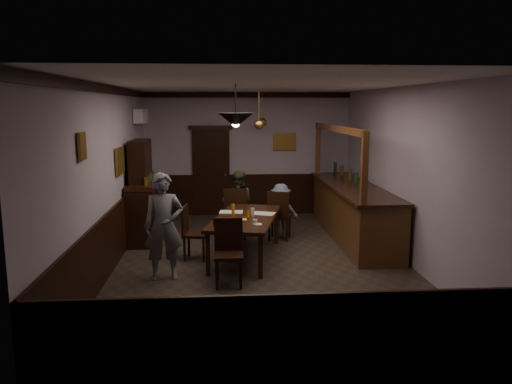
{
  "coord_description": "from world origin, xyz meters",
  "views": [
    {
      "loc": [
        -0.69,
        -8.19,
        2.66
      ],
      "look_at": [
        -0.05,
        0.54,
        1.15
      ],
      "focal_mm": 35.0,
      "sensor_mm": 36.0,
      "label": 1
    }
  ],
  "objects": [
    {
      "name": "dining_table",
      "position": [
        -0.25,
        0.34,
        0.69
      ],
      "size": [
        1.48,
        2.37,
        0.75
      ],
      "rotation": [
        0.0,
        0.0,
        -0.23
      ],
      "color": "black",
      "rests_on": "ground"
    },
    {
      "name": "pastry_ring_a",
      "position": [
        -0.46,
        -0.22,
        0.79
      ],
      "size": [
        0.13,
        0.13,
        0.04
      ],
      "primitive_type": "torus",
      "color": "#C68C47",
      "rests_on": "pastry_plate"
    },
    {
      "name": "room",
      "position": [
        0.0,
        0.0,
        1.5
      ],
      "size": [
        5.01,
        8.01,
        3.01
      ],
      "color": "#2D2621",
      "rests_on": "ground"
    },
    {
      "name": "chair_far_right",
      "position": [
        0.48,
        1.47,
        0.55
      ],
      "size": [
        0.54,
        0.54,
        1.01
      ],
      "rotation": [
        0.0,
        0.0,
        2.86
      ],
      "color": "black",
      "rests_on": "ground"
    },
    {
      "name": "person_seated_right",
      "position": [
        0.55,
        1.75,
        0.55
      ],
      "size": [
        0.75,
        0.49,
        1.1
      ],
      "primitive_type": "imported",
      "rotation": [
        0.0,
        0.0,
        3.03
      ],
      "color": "slate",
      "rests_on": "ground"
    },
    {
      "name": "chair_far_left",
      "position": [
        -0.38,
        1.67,
        0.57
      ],
      "size": [
        0.48,
        0.48,
        1.05
      ],
      "rotation": [
        0.0,
        0.0,
        3.08
      ],
      "color": "black",
      "rests_on": "ground"
    },
    {
      "name": "beer_glass",
      "position": [
        -0.46,
        0.49,
        0.85
      ],
      "size": [
        0.06,
        0.06,
        0.2
      ],
      "primitive_type": "cylinder",
      "color": "#BF721E",
      "rests_on": "dining_table"
    },
    {
      "name": "person_standing",
      "position": [
        -1.56,
        -0.63,
        0.83
      ],
      "size": [
        0.65,
        0.47,
        1.67
      ],
      "primitive_type": "imported",
      "rotation": [
        0.0,
        0.0,
        0.11
      ],
      "color": "slate",
      "rests_on": "ground"
    },
    {
      "name": "newspaper_left",
      "position": [
        -0.49,
        0.73,
        0.75
      ],
      "size": [
        0.45,
        0.34,
        0.01
      ],
      "primitive_type": "cube",
      "rotation": [
        0.0,
        0.0,
        -0.09
      ],
      "color": "silver",
      "rests_on": "dining_table"
    },
    {
      "name": "sideboard",
      "position": [
        -2.21,
        1.74,
        0.8
      ],
      "size": [
        0.54,
        1.52,
        2.0
      ],
      "color": "black",
      "rests_on": "ground"
    },
    {
      "name": "chair_near",
      "position": [
        -0.57,
        -0.94,
        0.54
      ],
      "size": [
        0.44,
        0.44,
        0.99
      ],
      "rotation": [
        0.0,
        0.0,
        -0.03
      ],
      "color": "black",
      "rests_on": "ground"
    },
    {
      "name": "coffee_cup",
      "position": [
        -0.12,
        -0.27,
        0.8
      ],
      "size": [
        0.1,
        0.1,
        0.07
      ],
      "primitive_type": "imported",
      "rotation": [
        0.0,
        0.0,
        -0.23
      ],
      "color": "white",
      "rests_on": "saucer"
    },
    {
      "name": "pastry_plate",
      "position": [
        -0.45,
        -0.18,
        0.76
      ],
      "size": [
        0.22,
        0.22,
        0.01
      ],
      "primitive_type": "cylinder",
      "color": "white",
      "rests_on": "dining_table"
    },
    {
      "name": "soda_can",
      "position": [
        -0.19,
        0.24,
        0.81
      ],
      "size": [
        0.07,
        0.07,
        0.12
      ],
      "primitive_type": "cylinder",
      "color": "orange",
      "rests_on": "dining_table"
    },
    {
      "name": "bar_counter",
      "position": [
        1.99,
        1.54,
        0.58
      ],
      "size": [
        0.95,
        4.07,
        2.28
      ],
      "color": "#502B15",
      "rests_on": "ground"
    },
    {
      "name": "chair_side",
      "position": [
        -1.2,
        0.36,
        0.52
      ],
      "size": [
        0.47,
        0.47,
        0.95
      ],
      "rotation": [
        0.0,
        0.0,
        1.4
      ],
      "color": "black",
      "rests_on": "ground"
    },
    {
      "name": "picture_back",
      "position": [
        0.9,
        3.96,
        1.8
      ],
      "size": [
        0.55,
        0.04,
        0.42
      ],
      "color": "olive",
      "rests_on": "ground"
    },
    {
      "name": "person_seated_left",
      "position": [
        -0.33,
        1.96,
        0.68
      ],
      "size": [
        0.7,
        0.57,
        1.36
      ],
      "primitive_type": "imported",
      "rotation": [
        0.0,
        0.0,
        3.05
      ],
      "color": "#404A2C",
      "rests_on": "ground"
    },
    {
      "name": "saucer",
      "position": [
        -0.08,
        -0.27,
        0.76
      ],
      "size": [
        0.15,
        0.15,
        0.01
      ],
      "primitive_type": "cylinder",
      "color": "white",
      "rests_on": "dining_table"
    },
    {
      "name": "napkin",
      "position": [
        -0.31,
        0.13,
        0.75
      ],
      "size": [
        0.18,
        0.18,
        0.0
      ],
      "primitive_type": "cube",
      "rotation": [
        0.0,
        0.0,
        -0.23
      ],
      "color": "#F8C05B",
      "rests_on": "dining_table"
    },
    {
      "name": "water_glass",
      "position": [
        -0.12,
        0.34,
        0.82
      ],
      "size": [
        0.06,
        0.06,
        0.15
      ],
      "primitive_type": "cylinder",
      "color": "silver",
      "rests_on": "dining_table"
    },
    {
      "name": "pendant_brass_mid",
      "position": [
        0.1,
        1.77,
        2.3
      ],
      "size": [
        0.2,
        0.2,
        0.81
      ],
      "color": "#BF8C3F",
      "rests_on": "ground"
    },
    {
      "name": "pastry_ring_b",
      "position": [
        -0.38,
        -0.19,
        0.79
      ],
      "size": [
        0.13,
        0.13,
        0.04
      ],
      "primitive_type": "torus",
      "color": "#C68C47",
      "rests_on": "pastry_plate"
    },
    {
      "name": "pepper_mill",
      "position": [
        -0.79,
        -0.28,
        0.82
      ],
      "size": [
        0.04,
        0.04,
        0.14
      ],
      "primitive_type": "cylinder",
      "color": "black",
      "rests_on": "dining_table"
    },
    {
      "name": "pendant_brass_far",
      "position": [
        0.3,
        3.27,
        2.3
      ],
      "size": [
        0.2,
        0.2,
        0.81
      ],
      "color": "#BF8C3F",
      "rests_on": "ground"
    },
    {
      "name": "door_back",
      "position": [
        -0.9,
        3.95,
        1.05
      ],
      "size": [
        0.9,
        0.06,
        2.1
      ],
      "primitive_type": "cube",
      "color": "black",
      "rests_on": "ground"
    },
    {
      "name": "newspaper_right",
      "position": [
        0.08,
        0.55,
        0.75
      ],
      "size": [
        0.5,
        0.42,
        0.01
      ],
      "primitive_type": "cube",
      "rotation": [
        0.0,
        0.0,
        -0.34
      ],
      "color": "silver",
      "rests_on": "dining_table"
    },
    {
      "name": "ac_unit",
      "position": [
        -2.38,
        2.9,
        2.45
      ],
      "size": [
        0.2,
        0.85,
        0.3
      ],
      "color": "white",
      "rests_on": "ground"
    },
    {
      "name": "picture_left_small",
      "position": [
        -2.46,
        -1.6,
        2.15
      ],
      "size": [
        0.04,
        0.28,
        0.36
      ],
      "color": "olive",
      "rests_on": "ground"
    },
    {
      "name": "pendant_iron",
      "position": [
        -0.43,
        -0.43,
        2.45
      ],
      "size": [
        0.56,
        0.56,
        0.66
      ],
      "color": "black",
      "rests_on": "ground"
    },
    {
      "name": "picture_left_large",
      "position": [
        -2.46,
        0.8,
        1.7
      ],
      "size": [
        0.04,
        0.62,
        0.48
      ],
      "color": "olive",
      "rests_on": "ground"
    }
  ]
}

